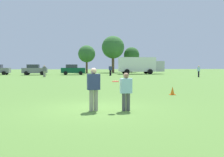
# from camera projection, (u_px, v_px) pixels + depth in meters

# --- Properties ---
(ground_plane) EXTENTS (180.38, 180.38, 0.00)m
(ground_plane) POSITION_uv_depth(u_px,v_px,m) (96.00, 109.00, 10.18)
(ground_plane) COLOR #517A33
(player_thrower) EXTENTS (0.51, 0.36, 1.65)m
(player_thrower) POSITION_uv_depth(u_px,v_px,m) (94.00, 87.00, 9.70)
(player_thrower) COLOR gray
(player_thrower) RESTS_ON ground
(player_defender) EXTENTS (0.46, 0.29, 1.47)m
(player_defender) POSITION_uv_depth(u_px,v_px,m) (126.00, 90.00, 9.73)
(player_defender) COLOR #4C4C51
(player_defender) RESTS_ON ground
(frisbee) EXTENTS (0.27, 0.27, 0.03)m
(frisbee) POSITION_uv_depth(u_px,v_px,m) (115.00, 81.00, 9.54)
(frisbee) COLOR #E54C33
(traffic_cone) EXTENTS (0.32, 0.32, 0.48)m
(traffic_cone) POSITION_uv_depth(u_px,v_px,m) (172.00, 91.00, 14.92)
(traffic_cone) COLOR #D8590C
(traffic_cone) RESTS_ON ground
(parked_car_mid_left) EXTENTS (4.28, 2.37, 1.82)m
(parked_car_mid_left) POSITION_uv_depth(u_px,v_px,m) (35.00, 70.00, 44.00)
(parked_car_mid_left) COLOR slate
(parked_car_mid_left) RESTS_ON ground
(parked_car_center) EXTENTS (4.28, 2.37, 1.82)m
(parked_car_center) POSITION_uv_depth(u_px,v_px,m) (73.00, 70.00, 44.70)
(parked_car_center) COLOR #0C4C2D
(parked_car_center) RESTS_ON ground
(box_truck) EXTENTS (8.61, 3.28, 3.18)m
(box_truck) POSITION_uv_depth(u_px,v_px,m) (140.00, 65.00, 48.43)
(box_truck) COLOR white
(box_truck) RESTS_ON ground
(bystander_sideline_watcher) EXTENTS (0.51, 0.34, 1.72)m
(bystander_sideline_watcher) POSITION_uv_depth(u_px,v_px,m) (44.00, 70.00, 36.97)
(bystander_sideline_watcher) COLOR gray
(bystander_sideline_watcher) RESTS_ON ground
(bystander_far_jogger) EXTENTS (0.55, 0.46, 1.74)m
(bystander_far_jogger) POSITION_uv_depth(u_px,v_px,m) (110.00, 70.00, 41.22)
(bystander_far_jogger) COLOR black
(bystander_far_jogger) RESTS_ON ground
(bystander_field_marshal) EXTENTS (0.50, 0.50, 1.64)m
(bystander_field_marshal) POSITION_uv_depth(u_px,v_px,m) (199.00, 71.00, 36.84)
(bystander_field_marshal) COLOR black
(bystander_field_marshal) RESTS_ON ground
(tree_west_oak) EXTENTS (3.64, 3.64, 5.91)m
(tree_west_oak) POSITION_uv_depth(u_px,v_px,m) (87.00, 54.00, 54.01)
(tree_west_oak) COLOR brown
(tree_west_oak) RESTS_ON ground
(tree_west_maple) EXTENTS (5.06, 5.06, 8.22)m
(tree_west_maple) POSITION_uv_depth(u_px,v_px,m) (113.00, 47.00, 56.83)
(tree_west_maple) COLOR brown
(tree_west_maple) RESTS_ON ground
(tree_center_elm) EXTENTS (3.60, 3.60, 5.85)m
(tree_center_elm) POSITION_uv_depth(u_px,v_px,m) (132.00, 55.00, 59.05)
(tree_center_elm) COLOR brown
(tree_center_elm) RESTS_ON ground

